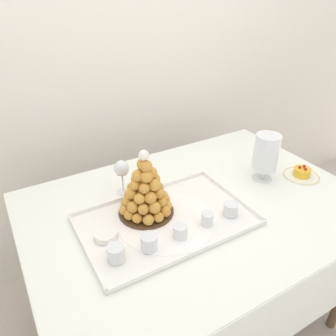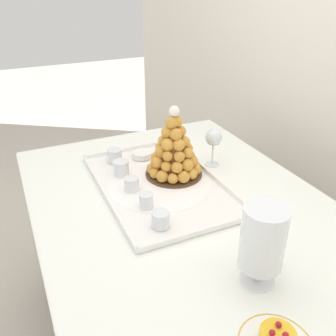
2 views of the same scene
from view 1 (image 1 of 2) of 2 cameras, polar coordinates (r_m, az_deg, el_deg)
ground_plane at (r=1.99m, az=4.10°, el=-24.62°), size 12.00×12.00×0.00m
backdrop_wall at (r=1.90m, az=-9.06°, el=18.72°), size 4.80×0.10×2.50m
buffet_table at (r=1.48m, az=5.08°, el=-9.36°), size 1.44×1.02×0.78m
serving_tray at (r=1.32m, az=-0.31°, el=-9.16°), size 0.67×0.43×0.02m
croquembouche at (r=1.29m, az=-3.96°, el=-3.95°), size 0.23×0.23×0.29m
dessert_cup_left at (r=1.16m, az=-9.09°, el=-14.58°), size 0.06×0.06×0.06m
dessert_cup_mid_left at (r=1.18m, az=-3.31°, el=-12.93°), size 0.06×0.06×0.06m
dessert_cup_centre at (r=1.23m, az=2.13°, el=-11.09°), size 0.05×0.05×0.05m
dessert_cup_mid_right at (r=1.29m, az=6.86°, el=-8.88°), size 0.05×0.05×0.05m
dessert_cup_right at (r=1.35m, az=10.92°, el=-7.12°), size 0.06×0.06×0.05m
creme_brulee_ramekin at (r=1.25m, az=-10.84°, el=-11.43°), size 0.08×0.08×0.02m
macaron_goblet at (r=1.58m, az=16.81°, el=2.49°), size 0.12×0.12×0.23m
fruit_tart_plate at (r=1.72m, az=22.35°, el=-0.97°), size 0.17×0.17×0.06m
wine_glass at (r=1.43m, az=-8.11°, el=-0.26°), size 0.07×0.07×0.16m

